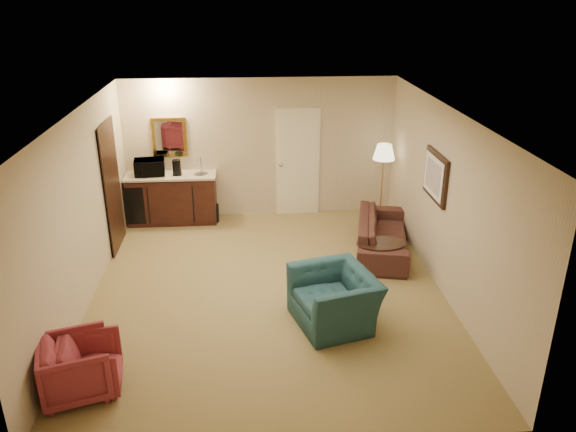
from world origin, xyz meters
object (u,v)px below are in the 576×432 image
sofa (383,229)px  teal_armchair (335,290)px  coffee_table (380,255)px  floor_lamp (382,184)px  coffee_maker (177,168)px  microwave (149,165)px  wetbar_cabinet (173,198)px  rose_chair_near (90,363)px  rose_chair_far (76,365)px  waste_bin (212,213)px

sofa → teal_armchair: (-1.13, -2.08, 0.08)m
coffee_table → floor_lamp: (0.43, 1.85, 0.53)m
coffee_table → coffee_maker: size_ratio=2.70×
coffee_maker → microwave: bearing=-177.2°
wetbar_cabinet → floor_lamp: bearing=-4.8°
rose_chair_near → rose_chair_far: rose_chair_far is taller
wetbar_cabinet → rose_chair_far: size_ratio=2.26×
teal_armchair → waste_bin: bearing=-169.5°
wetbar_cabinet → sofa: size_ratio=0.81×
rose_chair_far → floor_lamp: 6.24m
rose_chair_far → floor_lamp: (4.35, 4.46, 0.39)m
sofa → microwave: 4.32m
floor_lamp → microwave: floor_lamp is taller
teal_armchair → floor_lamp: bearing=141.5°
wetbar_cabinet → rose_chair_far: wetbar_cabinet is taller
wetbar_cabinet → teal_armchair: teal_armchair is taller
coffee_table → waste_bin: 3.43m
coffee_table → teal_armchair: bearing=-123.2°
sofa → wetbar_cabinet: bearing=79.6°
coffee_maker → rose_chair_far: bearing=-89.6°
rose_chair_near → floor_lamp: 6.11m
wetbar_cabinet → rose_chair_far: (-0.50, -4.78, -0.10)m
teal_armchair → floor_lamp: 3.59m
teal_armchair → microwave: bearing=-157.8°
coffee_table → floor_lamp: bearing=77.0°
microwave → floor_lamp: bearing=-10.8°
rose_chair_near → waste_bin: (1.08, 4.65, -0.16)m
rose_chair_far → coffee_table: 4.71m
sofa → teal_armchair: bearing=164.3°
rose_chair_near → waste_bin: rose_chair_near is taller
waste_bin → coffee_maker: (-0.59, 0.04, 0.90)m
sofa → coffee_maker: bearing=79.3°
rose_chair_near → floor_lamp: (4.22, 4.40, 0.42)m
rose_chair_near → waste_bin: bearing=-21.7°
rose_chair_far → waste_bin: rose_chair_far is taller
waste_bin → coffee_table: bearing=-37.8°
waste_bin → teal_armchair: bearing=-63.6°
sofa → microwave: bearing=81.4°
wetbar_cabinet → coffee_table: 4.06m
rose_chair_far → coffee_maker: coffee_maker is taller
rose_chair_near → rose_chair_far: (-0.13, -0.06, 0.03)m
rose_chair_far → floor_lamp: floor_lamp is taller
floor_lamp → waste_bin: size_ratio=4.54×
waste_bin → microwave: (-1.08, 0.08, 0.94)m
rose_chair_far → sofa: bearing=-68.7°
coffee_table → microwave: bearing=150.1°
rose_chair_near → teal_armchair: bearing=-77.4°
microwave → coffee_maker: size_ratio=1.87×
rose_chair_far → rose_chair_near: bearing=-81.9°
waste_bin → microwave: 1.43m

